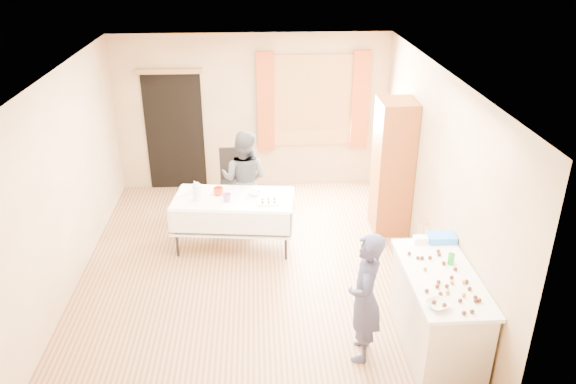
{
  "coord_description": "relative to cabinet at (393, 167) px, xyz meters",
  "views": [
    {
      "loc": [
        0.06,
        -6.25,
        4.05
      ],
      "look_at": [
        0.43,
        0.0,
        1.12
      ],
      "focal_mm": 35.0,
      "sensor_mm": 36.0,
      "label": 1
    }
  ],
  "objects": [
    {
      "name": "soda_can",
      "position": [
        0.05,
        -2.46,
        -0.01
      ],
      "size": [
        0.07,
        0.07,
        0.12
      ],
      "primitive_type": "cylinder",
      "rotation": [
        0.0,
        0.0,
        -0.09
      ],
      "color": "#149023",
      "rests_on": "counter"
    },
    {
      "name": "door_lintel",
      "position": [
        -3.29,
        1.65,
        1.04
      ],
      "size": [
        1.05,
        0.06,
        0.08
      ],
      "primitive_type": "cube",
      "color": "olive",
      "rests_on": "wall_back"
    },
    {
      "name": "counter",
      "position": [
        -0.1,
        -2.65,
        -0.53
      ],
      "size": [
        0.7,
        1.48,
        0.91
      ],
      "color": "beige",
      "rests_on": "floor"
    },
    {
      "name": "bottle",
      "position": [
        -2.8,
        -0.16,
        -0.15
      ],
      "size": [
        0.09,
        0.09,
        0.15
      ],
      "primitive_type": "imported",
      "rotation": [
        0.0,
        0.0,
        0.13
      ],
      "color": "white",
      "rests_on": "party_table"
    },
    {
      "name": "ceiling",
      "position": [
        -1.99,
        -1.05,
        1.63
      ],
      "size": [
        4.5,
        5.5,
        0.02
      ],
      "primitive_type": "cube",
      "color": "white",
      "rests_on": "floor"
    },
    {
      "name": "cabinet",
      "position": [
        0.0,
        0.0,
        0.0
      ],
      "size": [
        0.5,
        0.6,
        1.96
      ],
      "primitive_type": "cube",
      "color": "brown",
      "rests_on": "floor"
    },
    {
      "name": "chair",
      "position": [
        -2.31,
        0.74,
        -0.68
      ],
      "size": [
        0.42,
        0.42,
        0.99
      ],
      "rotation": [
        0.0,
        0.0,
        0.03
      ],
      "color": "black",
      "rests_on": "floor"
    },
    {
      "name": "wall_left",
      "position": [
        -4.25,
        -1.05,
        0.32
      ],
      "size": [
        0.02,
        5.5,
        2.6
      ],
      "primitive_type": "cube",
      "color": "tan",
      "rests_on": "floor"
    },
    {
      "name": "cup_red",
      "position": [
        -2.47,
        -0.3,
        -0.18
      ],
      "size": [
        0.25,
        0.25,
        0.11
      ],
      "primitive_type": "imported",
      "rotation": [
        0.0,
        0.0,
        -0.46
      ],
      "color": "red",
      "rests_on": "party_table"
    },
    {
      "name": "foam_block",
      "position": [
        -0.15,
        -2.02,
        -0.03
      ],
      "size": [
        0.15,
        0.1,
        0.08
      ],
      "primitive_type": "cube",
      "rotation": [
        0.0,
        0.0,
        -0.02
      ],
      "color": "white",
      "rests_on": "counter"
    },
    {
      "name": "girl",
      "position": [
        -0.89,
        -2.72,
        -0.27
      ],
      "size": [
        0.66,
        0.56,
        1.42
      ],
      "primitive_type": "imported",
      "rotation": [
        0.0,
        0.0,
        -1.79
      ],
      "color": "#252646",
      "rests_on": "floor"
    },
    {
      "name": "window_pane",
      "position": [
        -0.99,
        1.65,
        0.52
      ],
      "size": [
        1.2,
        0.02,
        1.4
      ],
      "primitive_type": "cube",
      "color": "white",
      "rests_on": "wall_back"
    },
    {
      "name": "wall_back",
      "position": [
        -1.99,
        1.71,
        0.32
      ],
      "size": [
        4.5,
        0.02,
        2.6
      ],
      "primitive_type": "cube",
      "color": "tan",
      "rests_on": "floor"
    },
    {
      "name": "curtain_right",
      "position": [
        -0.21,
        1.62,
        0.52
      ],
      "size": [
        0.28,
        0.06,
        1.65
      ],
      "primitive_type": "cube",
      "color": "#A3451C",
      "rests_on": "wall_back"
    },
    {
      "name": "pastry_tray",
      "position": [
        -1.79,
        -0.59,
        -0.22
      ],
      "size": [
        0.29,
        0.21,
        0.02
      ],
      "primitive_type": "cube",
      "rotation": [
        0.0,
        0.0,
        0.03
      ],
      "color": "white",
      "rests_on": "party_table"
    },
    {
      "name": "mixing_bowl",
      "position": [
        -0.31,
        -3.17,
        -0.04
      ],
      "size": [
        0.36,
        0.36,
        0.05
      ],
      "primitive_type": "imported",
      "rotation": [
        0.0,
        0.0,
        0.43
      ],
      "color": "white",
      "rests_on": "counter"
    },
    {
      "name": "doorway",
      "position": [
        -3.29,
        1.68,
        0.02
      ],
      "size": [
        0.95,
        0.04,
        2.0
      ],
      "primitive_type": "cube",
      "color": "black",
      "rests_on": "floor"
    },
    {
      "name": "wall_right",
      "position": [
        0.27,
        -1.05,
        0.32
      ],
      "size": [
        0.02,
        5.5,
        2.6
      ],
      "primitive_type": "cube",
      "color": "tan",
      "rests_on": "floor"
    },
    {
      "name": "cup_rainbow",
      "position": [
        -2.35,
        -0.51,
        -0.18
      ],
      "size": [
        0.19,
        0.19,
        0.11
      ],
      "primitive_type": "imported",
      "rotation": [
        0.0,
        0.0,
        -0.33
      ],
      "color": "red",
      "rests_on": "party_table"
    },
    {
      "name": "wall_front",
      "position": [
        -1.99,
        -3.81,
        0.32
      ],
      "size": [
        4.5,
        0.02,
        2.6
      ],
      "primitive_type": "cube",
      "color": "tan",
      "rests_on": "floor"
    },
    {
      "name": "woman",
      "position": [
        -2.12,
        0.24,
        -0.24
      ],
      "size": [
        1.07,
        1.01,
        1.48
      ],
      "primitive_type": "imported",
      "rotation": [
        0.0,
        0.0,
        2.81
      ],
      "color": "black",
      "rests_on": "floor"
    },
    {
      "name": "pitcher",
      "position": [
        -2.75,
        -0.43,
        -0.12
      ],
      "size": [
        0.15,
        0.15,
        0.22
      ],
      "primitive_type": "cylinder",
      "rotation": [
        0.0,
        0.0,
        -0.46
      ],
      "color": "silver",
      "rests_on": "party_table"
    },
    {
      "name": "party_table",
      "position": [
        -2.27,
        -0.39,
        -0.53
      ],
      "size": [
        1.72,
        1.02,
        0.75
      ],
      "rotation": [
        0.0,
        0.0,
        -0.11
      ],
      "color": "black",
      "rests_on": "floor"
    },
    {
      "name": "small_bowl",
      "position": [
        -1.98,
        -0.33,
        -0.2
      ],
      "size": [
        0.29,
        0.29,
        0.05
      ],
      "primitive_type": "imported",
      "rotation": [
        0.0,
        0.0,
        -0.4
      ],
      "color": "white",
      "rests_on": "party_table"
    },
    {
      "name": "cake_balls",
      "position": [
        -0.09,
        -2.8,
        -0.05
      ],
      "size": [
        0.49,
        1.11,
        0.04
      ],
      "color": "#3F2314",
      "rests_on": "counter"
    },
    {
      "name": "curtain_left",
      "position": [
        -1.77,
        1.62,
        0.52
      ],
      "size": [
        0.28,
        0.06,
        1.65
      ],
      "primitive_type": "cube",
      "color": "#A3451C",
      "rests_on": "wall_back"
    },
    {
      "name": "floor",
      "position": [
        -1.99,
        -1.05,
        -0.99
      ],
      "size": [
        4.5,
        5.5,
        0.02
      ],
      "primitive_type": "cube",
      "color": "#9E7047",
      "rests_on": "ground"
    },
    {
      "name": "blue_basket",
      "position": [
        0.1,
        -1.99,
        -0.03
      ],
      "size": [
        0.3,
        0.2,
        0.08
      ],
      "primitive_type": "cube",
      "rotation": [
        0.0,
        0.0,
        -0.0
      ],
      "color": "#2A79EF",
      "rests_on": "counter"
    },
    {
      "name": "window_frame",
      "position": [
        -0.99,
        1.67,
        0.52
      ],
      "size": [
        1.32,
        0.06,
        1.52
      ],
      "primitive_type": "cube",
      "color": "olive",
      "rests_on": "wall_back"
    }
  ]
}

